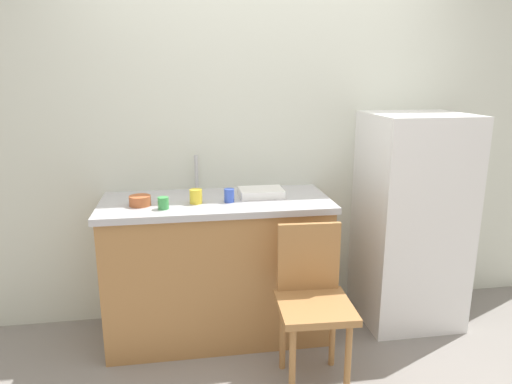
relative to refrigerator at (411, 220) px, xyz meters
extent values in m
cube|color=silver|center=(-1.02, 0.35, 0.53)|extent=(4.80, 0.10, 2.52)
cube|color=#A87542|center=(-1.34, 0.00, -0.28)|extent=(1.40, 0.60, 0.89)
cube|color=#B7B7BC|center=(-1.34, 0.00, 0.19)|extent=(1.44, 0.64, 0.04)
cylinder|color=#B7B7BC|center=(-1.45, 0.25, 0.33)|extent=(0.02, 0.02, 0.24)
cube|color=white|center=(0.00, 0.00, 0.00)|extent=(0.64, 0.60, 1.45)
cylinder|color=#A87542|center=(-1.01, -0.77, -0.50)|extent=(0.04, 0.04, 0.45)
cylinder|color=#A87542|center=(-0.71, -0.78, -0.50)|extent=(0.04, 0.04, 0.45)
cylinder|color=#A87542|center=(-1.00, -0.47, -0.50)|extent=(0.04, 0.04, 0.45)
cylinder|color=#A87542|center=(-0.70, -0.48, -0.50)|extent=(0.04, 0.04, 0.45)
cube|color=#A87542|center=(-0.86, -0.63, -0.26)|extent=(0.42, 0.42, 0.04)
cube|color=#A87542|center=(-0.85, -0.44, -0.04)|extent=(0.36, 0.05, 0.40)
cube|color=white|center=(-1.04, 0.03, 0.23)|extent=(0.28, 0.20, 0.05)
cylinder|color=#B25B33|center=(-1.80, -0.07, 0.24)|extent=(0.13, 0.13, 0.06)
cylinder|color=yellow|center=(-1.47, -0.07, 0.25)|extent=(0.08, 0.08, 0.09)
cylinder|color=green|center=(-1.66, -0.17, 0.24)|extent=(0.06, 0.06, 0.07)
cylinder|color=blue|center=(-1.26, -0.08, 0.25)|extent=(0.06, 0.06, 0.08)
camera|label=1|loc=(-1.54, -2.86, 0.98)|focal=32.74mm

